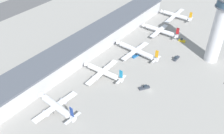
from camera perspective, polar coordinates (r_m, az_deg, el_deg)
ground_plane at (r=184.24m, az=8.65°, el=-5.44°), size 1000.00×1000.00×0.00m
terminal_building at (r=212.53m, az=-7.64°, el=3.90°), size 242.74×25.00×15.57m
control_tower at (r=214.03m, az=23.30°, el=8.07°), size 15.29×15.29×60.00m
airplane_gate_bravo at (r=169.23m, az=-12.63°, el=-8.75°), size 35.06×34.27×13.99m
airplane_gate_charlie at (r=192.26m, az=-2.07°, el=-1.10°), size 36.56×35.36×13.07m
airplane_gate_delta at (r=217.05m, az=5.58°, el=3.75°), size 35.19×42.73×13.11m
airplane_gate_echo at (r=251.25m, az=10.92°, el=8.19°), size 30.11×37.75×12.62m
airplane_gate_foxtrot at (r=286.21m, az=14.31°, el=11.38°), size 41.33×35.15×11.89m
service_truck_catering at (r=219.31m, az=14.46°, el=1.94°), size 7.87×2.84×2.95m
service_truck_fuel at (r=185.09m, az=7.42°, el=-4.67°), size 8.03×6.54×2.71m
service_truck_baggage at (r=245.47m, az=15.70°, el=5.84°), size 2.82×6.20×3.15m
service_truck_water at (r=217.23m, az=5.53°, el=2.68°), size 8.73×3.80×2.62m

